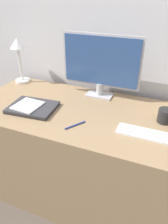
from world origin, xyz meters
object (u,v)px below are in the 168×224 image
at_px(desk_lamp, 19,53).
at_px(pen, 75,125).
at_px(monitor, 101,64).
at_px(ereader, 28,105).
at_px(keyboard, 146,134).
at_px(coffee_mug, 165,116).
at_px(laptop, 33,107).

xyz_separation_m(desk_lamp, pen, (0.68, -0.43, -0.24)).
bearing_deg(pen, desk_lamp, 147.41).
height_order(monitor, ereader, monitor).
distance_m(monitor, ereader, 0.56).
bearing_deg(keyboard, monitor, 136.58).
relative_size(coffee_mug, pen, 0.98).
xyz_separation_m(ereader, desk_lamp, (-0.32, 0.38, 0.21)).
relative_size(monitor, keyboard, 1.76).
height_order(ereader, desk_lamp, desk_lamp).
bearing_deg(keyboard, coffee_mug, 65.22).
distance_m(keyboard, desk_lamp, 1.15).
distance_m(keyboard, pen, 0.39).
relative_size(keyboard, pen, 2.65).
relative_size(monitor, laptop, 1.76).
bearing_deg(ereader, keyboard, 0.52).
xyz_separation_m(monitor, keyboard, (0.38, -0.36, -0.23)).
bearing_deg(pen, keyboard, 9.50).
relative_size(monitor, ereader, 3.10).
xyz_separation_m(ereader, pen, (0.36, -0.06, -0.02)).
height_order(keyboard, coffee_mug, coffee_mug).
height_order(keyboard, ereader, ereader).
xyz_separation_m(monitor, desk_lamp, (-0.68, 0.01, 0.01)).
height_order(monitor, desk_lamp, monitor).
distance_m(ereader, desk_lamp, 0.54).
bearing_deg(coffee_mug, ereader, -167.73).
distance_m(ereader, pen, 0.37).
height_order(ereader, coffee_mug, coffee_mug).
xyz_separation_m(monitor, laptop, (-0.34, -0.36, -0.22)).
height_order(keyboard, laptop, laptop).
bearing_deg(desk_lamp, pen, -32.59).
bearing_deg(coffee_mug, desk_lamp, 170.30).
bearing_deg(ereader, desk_lamp, 130.07).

